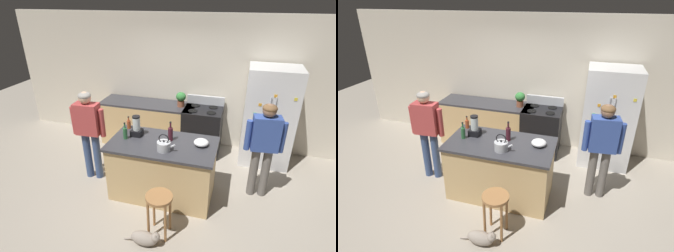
# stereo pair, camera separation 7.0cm
# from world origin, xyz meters

# --- Properties ---
(ground_plane) EXTENTS (14.00, 14.00, 0.00)m
(ground_plane) POSITION_xyz_m (0.00, 0.00, 0.00)
(ground_plane) COLOR #9E9384
(back_wall) EXTENTS (8.00, 0.10, 2.70)m
(back_wall) POSITION_xyz_m (0.00, 1.95, 1.35)
(back_wall) COLOR beige
(back_wall) RESTS_ON ground_plane
(kitchen_island) EXTENTS (1.65, 0.89, 0.95)m
(kitchen_island) POSITION_xyz_m (0.00, 0.00, 0.48)
(kitchen_island) COLOR tan
(kitchen_island) RESTS_ON ground_plane
(back_counter_run) EXTENTS (2.00, 0.64, 0.95)m
(back_counter_run) POSITION_xyz_m (-0.80, 1.55, 0.47)
(back_counter_run) COLOR tan
(back_counter_run) RESTS_ON ground_plane
(refrigerator) EXTENTS (0.90, 0.73, 1.88)m
(refrigerator) POSITION_xyz_m (1.60, 1.50, 0.94)
(refrigerator) COLOR silver
(refrigerator) RESTS_ON ground_plane
(stove_range) EXTENTS (0.76, 0.65, 1.13)m
(stove_range) POSITION_xyz_m (0.37, 1.52, 0.48)
(stove_range) COLOR black
(stove_range) RESTS_ON ground_plane
(person_by_island_left) EXTENTS (0.59, 0.25, 1.61)m
(person_by_island_left) POSITION_xyz_m (-1.32, 0.10, 0.98)
(person_by_island_left) COLOR #384C7A
(person_by_island_left) RESTS_ON ground_plane
(person_by_sink_right) EXTENTS (0.60, 0.27, 1.60)m
(person_by_sink_right) POSITION_xyz_m (1.49, 0.40, 0.97)
(person_by_sink_right) COLOR #66605B
(person_by_sink_right) RESTS_ON ground_plane
(bar_stool) EXTENTS (0.36, 0.36, 0.65)m
(bar_stool) POSITION_xyz_m (0.21, -0.84, 0.51)
(bar_stool) COLOR #9E6B3D
(bar_stool) RESTS_ON ground_plane
(cat) EXTENTS (0.52, 0.18, 0.26)m
(cat) POSITION_xyz_m (0.08, -1.07, 0.11)
(cat) COLOR gray
(cat) RESTS_ON ground_plane
(potted_plant) EXTENTS (0.20, 0.20, 0.30)m
(potted_plant) POSITION_xyz_m (-0.09, 1.55, 1.12)
(potted_plant) COLOR brown
(potted_plant) RESTS_ON back_counter_run
(blender_appliance) EXTENTS (0.17, 0.17, 0.34)m
(blender_appliance) POSITION_xyz_m (-0.47, 0.13, 1.09)
(blender_appliance) COLOR black
(blender_appliance) RESTS_ON kitchen_island
(bottle_cooking_sauce) EXTENTS (0.06, 0.06, 0.22)m
(bottle_cooking_sauce) POSITION_xyz_m (-0.70, 0.33, 1.03)
(bottle_cooking_sauce) COLOR #B24C26
(bottle_cooking_sauce) RESTS_ON kitchen_island
(bottle_olive_oil) EXTENTS (0.07, 0.07, 0.28)m
(bottle_olive_oil) POSITION_xyz_m (-0.60, -0.02, 1.05)
(bottle_olive_oil) COLOR #2D6638
(bottle_olive_oil) RESTS_ON kitchen_island
(bottle_wine) EXTENTS (0.08, 0.08, 0.32)m
(bottle_wine) POSITION_xyz_m (0.09, 0.12, 1.06)
(bottle_wine) COLOR #471923
(bottle_wine) RESTS_ON kitchen_island
(mixing_bowl) EXTENTS (0.22, 0.22, 0.10)m
(mixing_bowl) POSITION_xyz_m (0.58, 0.09, 1.00)
(mixing_bowl) COLOR white
(mixing_bowl) RESTS_ON kitchen_island
(tea_kettle) EXTENTS (0.28, 0.20, 0.27)m
(tea_kettle) POSITION_xyz_m (0.08, -0.20, 1.03)
(tea_kettle) COLOR #B7BABF
(tea_kettle) RESTS_ON kitchen_island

